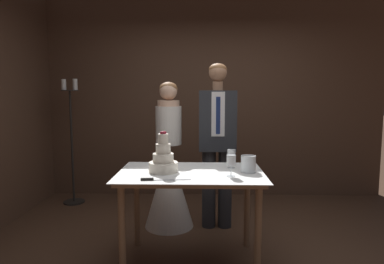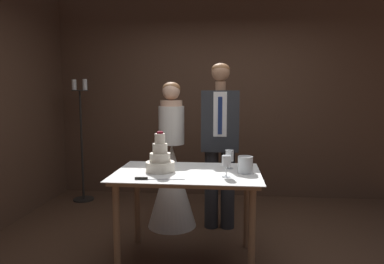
{
  "view_description": "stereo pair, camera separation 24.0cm",
  "coord_description": "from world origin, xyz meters",
  "px_view_note": "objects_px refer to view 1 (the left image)",
  "views": [
    {
      "loc": [
        -0.15,
        -2.9,
        1.48
      ],
      "look_at": [
        -0.23,
        0.38,
        1.11
      ],
      "focal_mm": 32.0,
      "sensor_mm": 36.0,
      "label": 1
    },
    {
      "loc": [
        0.09,
        -2.89,
        1.48
      ],
      "look_at": [
        -0.23,
        0.38,
        1.11
      ],
      "focal_mm": 32.0,
      "sensor_mm": 36.0,
      "label": 2
    }
  ],
  "objects_px": {
    "bride": "(169,175)",
    "cake_table": "(191,183)",
    "tiered_cake": "(163,160)",
    "groom": "(217,139)",
    "wine_glass_near": "(231,161)",
    "hurricane_candle": "(248,164)",
    "candle_stand": "(72,145)",
    "wine_glass_middle": "(231,156)",
    "cake_knife": "(156,179)"
  },
  "relations": [
    {
      "from": "bride",
      "to": "cake_table",
      "type": "bearing_deg",
      "value": -71.69
    },
    {
      "from": "tiered_cake",
      "to": "groom",
      "type": "xyz_separation_m",
      "value": [
        0.5,
        0.81,
        0.08
      ]
    },
    {
      "from": "cake_table",
      "to": "groom",
      "type": "height_order",
      "value": "groom"
    },
    {
      "from": "wine_glass_near",
      "to": "groom",
      "type": "bearing_deg",
      "value": 94.07
    },
    {
      "from": "tiered_cake",
      "to": "hurricane_candle",
      "type": "height_order",
      "value": "tiered_cake"
    },
    {
      "from": "wine_glass_near",
      "to": "bride",
      "type": "distance_m",
      "value": 1.17
    },
    {
      "from": "bride",
      "to": "candle_stand",
      "type": "relative_size",
      "value": 0.96
    },
    {
      "from": "wine_glass_near",
      "to": "hurricane_candle",
      "type": "distance_m",
      "value": 0.23
    },
    {
      "from": "tiered_cake",
      "to": "groom",
      "type": "height_order",
      "value": "groom"
    },
    {
      "from": "wine_glass_middle",
      "to": "groom",
      "type": "height_order",
      "value": "groom"
    },
    {
      "from": "hurricane_candle",
      "to": "candle_stand",
      "type": "relative_size",
      "value": 0.09
    },
    {
      "from": "wine_glass_near",
      "to": "candle_stand",
      "type": "distance_m",
      "value": 2.63
    },
    {
      "from": "cake_table",
      "to": "cake_knife",
      "type": "bearing_deg",
      "value": -131.96
    },
    {
      "from": "wine_glass_middle",
      "to": "candle_stand",
      "type": "xyz_separation_m",
      "value": [
        -2.0,
        1.43,
        -0.13
      ]
    },
    {
      "from": "cake_knife",
      "to": "candle_stand",
      "type": "relative_size",
      "value": 0.23
    },
    {
      "from": "tiered_cake",
      "to": "cake_knife",
      "type": "height_order",
      "value": "tiered_cake"
    },
    {
      "from": "tiered_cake",
      "to": "wine_glass_middle",
      "type": "bearing_deg",
      "value": 15.78
    },
    {
      "from": "wine_glass_near",
      "to": "candle_stand",
      "type": "xyz_separation_m",
      "value": [
        -1.97,
        1.74,
        -0.14
      ]
    },
    {
      "from": "tiered_cake",
      "to": "candle_stand",
      "type": "height_order",
      "value": "candle_stand"
    },
    {
      "from": "cake_knife",
      "to": "wine_glass_middle",
      "type": "xyz_separation_m",
      "value": [
        0.62,
        0.46,
        0.1
      ]
    },
    {
      "from": "cake_knife",
      "to": "hurricane_candle",
      "type": "distance_m",
      "value": 0.81
    },
    {
      "from": "wine_glass_middle",
      "to": "hurricane_candle",
      "type": "relative_size",
      "value": 1.18
    },
    {
      "from": "tiered_cake",
      "to": "wine_glass_near",
      "type": "bearing_deg",
      "value": -14.06
    },
    {
      "from": "tiered_cake",
      "to": "cake_knife",
      "type": "distance_m",
      "value": 0.3
    },
    {
      "from": "candle_stand",
      "to": "wine_glass_middle",
      "type": "bearing_deg",
      "value": -35.54
    },
    {
      "from": "tiered_cake",
      "to": "cake_knife",
      "type": "relative_size",
      "value": 0.9
    },
    {
      "from": "candle_stand",
      "to": "tiered_cake",
      "type": "bearing_deg",
      "value": -48.73
    },
    {
      "from": "cake_knife",
      "to": "bride",
      "type": "relative_size",
      "value": 0.24
    },
    {
      "from": "cake_knife",
      "to": "groom",
      "type": "xyz_separation_m",
      "value": [
        0.53,
        1.09,
        0.17
      ]
    },
    {
      "from": "cake_table",
      "to": "hurricane_candle",
      "type": "height_order",
      "value": "hurricane_candle"
    },
    {
      "from": "bride",
      "to": "groom",
      "type": "distance_m",
      "value": 0.67
    },
    {
      "from": "wine_glass_near",
      "to": "tiered_cake",
      "type": "bearing_deg",
      "value": 165.94
    },
    {
      "from": "tiered_cake",
      "to": "wine_glass_near",
      "type": "xyz_separation_m",
      "value": [
        0.57,
        -0.14,
        0.02
      ]
    },
    {
      "from": "wine_glass_middle",
      "to": "bride",
      "type": "height_order",
      "value": "bride"
    },
    {
      "from": "cake_table",
      "to": "wine_glass_near",
      "type": "distance_m",
      "value": 0.43
    },
    {
      "from": "cake_knife",
      "to": "bride",
      "type": "distance_m",
      "value": 1.12
    },
    {
      "from": "candle_stand",
      "to": "cake_table",
      "type": "bearing_deg",
      "value": -44.16
    },
    {
      "from": "bride",
      "to": "candle_stand",
      "type": "height_order",
      "value": "candle_stand"
    },
    {
      "from": "bride",
      "to": "candle_stand",
      "type": "xyz_separation_m",
      "value": [
        -1.37,
        0.79,
        0.21
      ]
    },
    {
      "from": "hurricane_candle",
      "to": "candle_stand",
      "type": "xyz_separation_m",
      "value": [
        -2.13,
        1.59,
        -0.09
      ]
    },
    {
      "from": "tiered_cake",
      "to": "candle_stand",
      "type": "bearing_deg",
      "value": 131.27
    },
    {
      "from": "cake_table",
      "to": "cake_knife",
      "type": "height_order",
      "value": "cake_knife"
    },
    {
      "from": "cake_knife",
      "to": "bride",
      "type": "height_order",
      "value": "bride"
    },
    {
      "from": "tiered_cake",
      "to": "bride",
      "type": "distance_m",
      "value": 0.87
    },
    {
      "from": "cake_knife",
      "to": "wine_glass_middle",
      "type": "distance_m",
      "value": 0.78
    },
    {
      "from": "wine_glass_middle",
      "to": "candle_stand",
      "type": "bearing_deg",
      "value": 144.46
    },
    {
      "from": "wine_glass_near",
      "to": "wine_glass_middle",
      "type": "relative_size",
      "value": 1.04
    },
    {
      "from": "wine_glass_middle",
      "to": "bride",
      "type": "bearing_deg",
      "value": 134.49
    },
    {
      "from": "cake_table",
      "to": "bride",
      "type": "distance_m",
      "value": 0.85
    },
    {
      "from": "cake_table",
      "to": "tiered_cake",
      "type": "xyz_separation_m",
      "value": [
        -0.24,
        -0.01,
        0.21
      ]
    }
  ]
}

